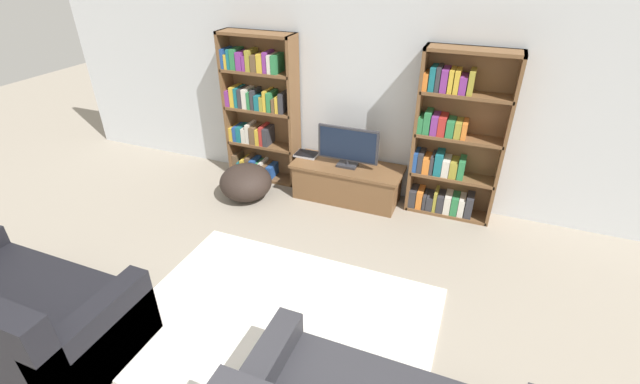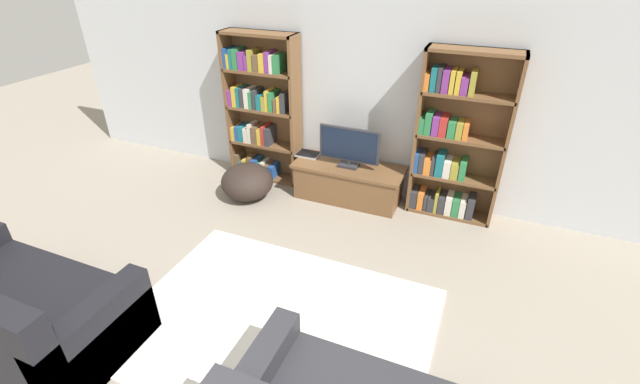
{
  "view_description": "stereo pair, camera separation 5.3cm",
  "coord_description": "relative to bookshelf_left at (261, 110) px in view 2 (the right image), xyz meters",
  "views": [
    {
      "loc": [
        1.31,
        -0.58,
        2.82
      ],
      "look_at": [
        -0.03,
        2.79,
        0.7
      ],
      "focal_mm": 24.0,
      "sensor_mm": 36.0,
      "label": 1
    },
    {
      "loc": [
        1.36,
        -0.56,
        2.82
      ],
      "look_at": [
        -0.03,
        2.79,
        0.7
      ],
      "focal_mm": 24.0,
      "sensor_mm": 36.0,
      "label": 2
    }
  ],
  "objects": [
    {
      "name": "television",
      "position": [
        1.27,
        -0.17,
        -0.23
      ],
      "size": [
        0.75,
        0.16,
        0.5
      ],
      "color": "#2D2D33",
      "rests_on": "tv_stand"
    },
    {
      "name": "beanbag_ottoman",
      "position": [
        0.09,
        -0.62,
        -0.73
      ],
      "size": [
        0.65,
        0.65,
        0.44
      ],
      "primitive_type": "ellipsoid",
      "color": "#2D231E",
      "rests_on": "ground_plane"
    },
    {
      "name": "bookshelf_right",
      "position": [
        2.44,
        0.0,
        -0.07
      ],
      "size": [
        0.97,
        0.3,
        1.92
      ],
      "color": "brown",
      "rests_on": "ground_plane"
    },
    {
      "name": "area_rug",
      "position": [
        1.41,
        -2.37,
        -0.95
      ],
      "size": [
        2.57,
        1.91,
        0.02
      ],
      "color": "white",
      "rests_on": "ground_plane"
    },
    {
      "name": "couch_left_sectional",
      "position": [
        -0.39,
        -3.29,
        -0.66
      ],
      "size": [
        1.8,
        0.96,
        0.91
      ],
      "color": "black",
      "rests_on": "ground_plane"
    },
    {
      "name": "tv_stand",
      "position": [
        1.27,
        -0.16,
        -0.72
      ],
      "size": [
        1.36,
        0.54,
        0.46
      ],
      "color": "brown",
      "rests_on": "ground_plane"
    },
    {
      "name": "bookshelf_left",
      "position": [
        0.0,
        0.0,
        0.0
      ],
      "size": [
        0.97,
        0.3,
        1.92
      ],
      "color": "brown",
      "rests_on": "ground_plane"
    },
    {
      "name": "wall_back",
      "position": [
        1.38,
        0.18,
        0.34
      ],
      "size": [
        8.8,
        0.06,
        2.6
      ],
      "color": "silver",
      "rests_on": "ground_plane"
    },
    {
      "name": "laptop",
      "position": [
        0.69,
        -0.07,
        -0.48
      ],
      "size": [
        0.29,
        0.22,
        0.03
      ],
      "color": "#B7B7BC",
      "rests_on": "tv_stand"
    }
  ]
}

